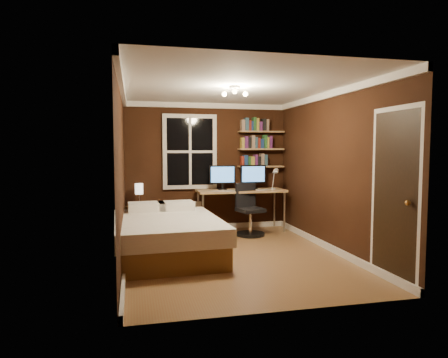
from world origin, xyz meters
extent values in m
plane|color=brown|center=(0.00, 0.00, 0.00)|extent=(4.20, 4.20, 0.00)
cube|color=black|center=(0.00, 2.10, 1.25)|extent=(3.20, 0.04, 2.50)
cube|color=black|center=(-1.60, 0.00, 1.25)|extent=(0.04, 4.20, 2.50)
cube|color=black|center=(1.60, 0.00, 1.25)|extent=(0.04, 4.20, 2.50)
cube|color=white|center=(0.00, 0.00, 2.50)|extent=(3.20, 4.20, 0.02)
cube|color=white|center=(-0.35, 2.06, 1.55)|extent=(1.06, 0.06, 1.46)
sphere|color=gold|center=(1.55, -1.85, 1.00)|extent=(0.06, 0.06, 0.06)
cube|color=tan|center=(1.08, 1.98, 1.25)|extent=(0.92, 0.22, 0.03)
cube|color=tan|center=(1.08, 1.98, 1.60)|extent=(0.92, 0.22, 0.03)
cube|color=tan|center=(1.08, 1.98, 1.95)|extent=(0.92, 0.22, 0.03)
cube|color=brown|center=(-0.96, 0.21, 0.16)|extent=(1.52, 2.10, 0.33)
cube|color=silver|center=(-0.96, 0.21, 0.45)|extent=(1.60, 2.17, 0.25)
cube|color=white|center=(-1.24, 0.99, 0.64)|extent=(0.61, 0.43, 0.14)
cube|color=white|center=(-0.75, 1.01, 0.64)|extent=(0.61, 0.43, 0.14)
cube|color=brown|center=(-1.34, 1.85, 0.26)|extent=(0.52, 0.52, 0.53)
cube|color=#BCBCB7|center=(-0.34, 1.99, 0.29)|extent=(0.38, 0.13, 0.57)
cube|color=tan|center=(0.60, 1.76, 0.79)|extent=(1.71, 0.64, 0.04)
cylinder|color=beige|center=(-0.19, 1.48, 0.39)|extent=(0.04, 0.04, 0.77)
cylinder|color=beige|center=(1.40, 1.48, 0.39)|extent=(0.04, 0.04, 0.77)
cylinder|color=beige|center=(-0.19, 2.04, 0.39)|extent=(0.04, 0.04, 0.77)
cylinder|color=beige|center=(1.40, 2.04, 0.39)|extent=(0.04, 0.04, 0.77)
cylinder|color=black|center=(0.66, 1.31, 0.03)|extent=(0.53, 0.53, 0.05)
cylinder|color=silver|center=(0.66, 1.31, 0.25)|extent=(0.06, 0.06, 0.39)
cube|color=black|center=(0.66, 1.31, 0.48)|extent=(0.52, 0.52, 0.07)
cube|color=black|center=(0.62, 1.50, 0.74)|extent=(0.41, 0.14, 0.45)
camera|label=1|loc=(-1.44, -5.70, 1.60)|focal=32.00mm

